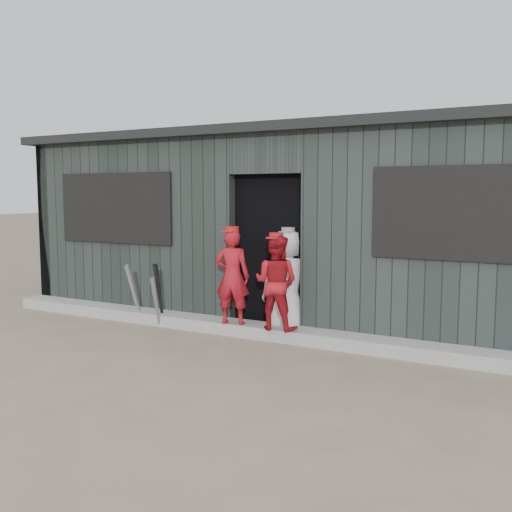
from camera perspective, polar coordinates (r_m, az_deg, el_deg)
The scene contains 9 objects.
ground at distance 5.65m, azimuth -8.91°, elevation -11.91°, with size 80.00×80.00×0.00m, color #776352.
curb at distance 7.10m, azimuth 0.08°, elevation -7.42°, with size 8.00×0.36×0.15m, color gray.
bat_left at distance 7.89m, azimuth -12.10°, elevation -3.70°, with size 0.07×0.07×0.84m, color #97979F.
bat_mid at distance 7.57m, azimuth -9.96°, elevation -4.58°, with size 0.07×0.07×0.70m, color gray.
bat_right at distance 7.72m, azimuth -9.65°, elevation -3.78°, with size 0.07×0.07×0.86m, color black.
player_red_left at distance 7.01m, azimuth -2.39°, elevation -2.06°, with size 0.43×0.28×1.18m, color maroon.
player_red_right at distance 6.73m, azimuth 2.03°, elevation -2.65°, with size 0.55×0.43×1.13m, color #A6141D.
player_grey_back at distance 7.09m, azimuth 3.21°, elevation -2.64°, with size 0.64×0.42×1.32m, color silver.
dugout at distance 8.44m, azimuth 5.52°, elevation 3.04°, with size 8.30×3.30×2.62m.
Camera 1 is at (3.27, -4.26, 1.75)m, focal length 40.00 mm.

